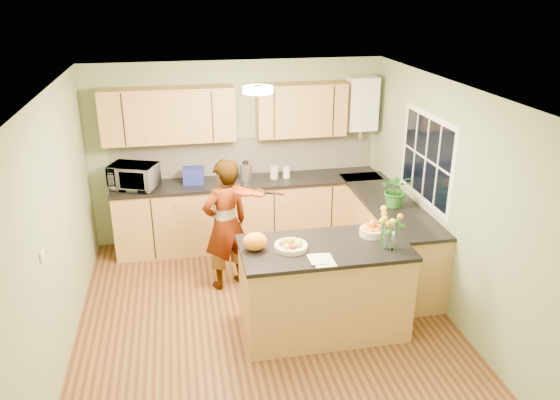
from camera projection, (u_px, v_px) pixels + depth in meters
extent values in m
plane|color=#512C17|center=(265.00, 321.00, 5.95)|extent=(4.50, 4.50, 0.00)
cube|color=white|center=(263.00, 91.00, 5.02)|extent=(4.00, 4.50, 0.02)
cube|color=#9AAA79|center=(238.00, 152.00, 7.54)|extent=(4.00, 0.02, 2.50)
cube|color=#9AAA79|center=(322.00, 355.00, 3.43)|extent=(4.00, 0.02, 2.50)
cube|color=#9AAA79|center=(55.00, 232.00, 5.14)|extent=(0.02, 4.50, 2.50)
cube|color=#9AAA79|center=(448.00, 202.00, 5.84)|extent=(0.02, 4.50, 2.50)
cube|color=#B58E48|center=(249.00, 213.00, 7.58)|extent=(3.60, 0.60, 0.90)
cube|color=black|center=(249.00, 182.00, 7.40)|extent=(3.64, 0.62, 0.04)
cube|color=#B58E48|center=(387.00, 238.00, 6.86)|extent=(0.60, 2.20, 0.90)
cube|color=black|center=(389.00, 203.00, 6.68)|extent=(0.62, 2.24, 0.04)
cube|color=white|center=(245.00, 156.00, 7.56)|extent=(3.60, 0.02, 0.52)
cube|color=#B58E48|center=(168.00, 115.00, 7.00)|extent=(1.70, 0.34, 0.70)
cube|color=#B58E48|center=(301.00, 110.00, 7.31)|extent=(1.20, 0.34, 0.70)
cube|color=white|center=(362.00, 103.00, 7.45)|extent=(0.40, 0.30, 0.72)
cylinder|color=silver|center=(360.00, 132.00, 7.60)|extent=(0.06, 0.06, 0.20)
cube|color=white|center=(426.00, 159.00, 6.27)|extent=(0.01, 1.30, 1.05)
cube|color=black|center=(426.00, 159.00, 6.27)|extent=(0.01, 1.18, 0.92)
cube|color=white|center=(42.00, 256.00, 4.57)|extent=(0.02, 0.09, 0.09)
cylinder|color=#FFEABF|center=(258.00, 90.00, 5.31)|extent=(0.30, 0.30, 0.06)
cylinder|color=white|center=(258.00, 87.00, 5.30)|extent=(0.10, 0.10, 0.02)
cube|color=#B58E48|center=(323.00, 290.00, 5.65)|extent=(1.66, 0.83, 0.94)
cube|color=black|center=(325.00, 248.00, 5.47)|extent=(1.70, 0.87, 0.04)
cylinder|color=beige|center=(291.00, 247.00, 5.39)|extent=(0.33, 0.33, 0.05)
cylinder|color=beige|center=(372.00, 232.00, 5.68)|extent=(0.27, 0.27, 0.08)
cylinder|color=silver|center=(389.00, 239.00, 5.36)|extent=(0.11, 0.11, 0.21)
ellipsoid|color=orange|center=(255.00, 241.00, 5.35)|extent=(0.27, 0.24, 0.18)
cube|color=white|center=(323.00, 260.00, 5.17)|extent=(0.20, 0.27, 0.01)
imported|color=#E1A489|center=(226.00, 225.00, 6.37)|extent=(0.69, 0.59, 1.60)
imported|color=white|center=(134.00, 176.00, 7.05)|extent=(0.69, 0.58, 0.32)
cube|color=navy|center=(194.00, 176.00, 7.25)|extent=(0.29, 0.22, 0.21)
cylinder|color=silver|center=(246.00, 172.00, 7.35)|extent=(0.17, 0.17, 0.24)
sphere|color=black|center=(245.00, 160.00, 7.29)|extent=(0.09, 0.09, 0.09)
cylinder|color=beige|center=(274.00, 172.00, 7.44)|extent=(0.13, 0.13, 0.17)
cylinder|color=white|center=(286.00, 172.00, 7.47)|extent=(0.12, 0.12, 0.15)
imported|color=#2A7226|center=(397.00, 190.00, 6.45)|extent=(0.48, 0.45, 0.42)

